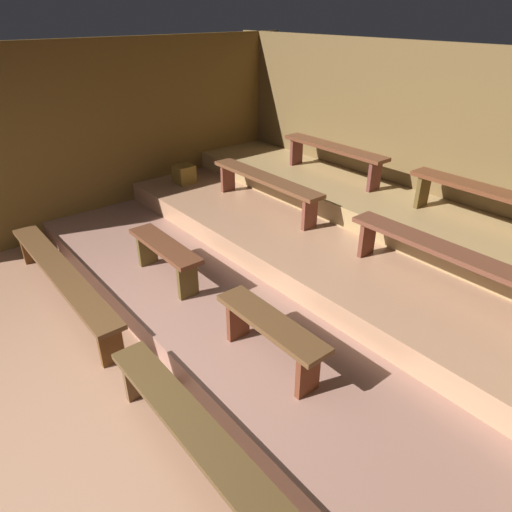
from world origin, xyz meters
TOP-DOWN VIEW (x-y plane):
  - ground at (0.00, 2.47)m, footprint 7.12×5.74m
  - wall_back at (0.00, 4.97)m, footprint 7.12×0.06m
  - wall_left at (-3.19, 2.47)m, footprint 0.06×5.74m
  - platform_lower at (0.00, 3.07)m, footprint 6.32×3.75m
  - platform_middle at (0.00, 3.74)m, footprint 6.32×2.40m
  - platform_upper at (0.00, 4.36)m, footprint 6.32×1.17m
  - bench_floor_left at (-1.44, 0.89)m, footprint 2.60×0.26m
  - bench_floor_right at (1.44, 0.89)m, footprint 2.60×0.26m
  - bench_lower_left at (-0.83, 1.79)m, footprint 1.09×0.26m
  - bench_lower_right at (0.83, 1.79)m, footprint 1.09×0.26m
  - bench_middle_left at (-1.22, 3.46)m, footprint 1.85×0.26m
  - bench_middle_right at (1.22, 3.46)m, footprint 1.85×0.26m
  - bench_upper_left at (-1.05, 4.50)m, footprint 1.65×0.26m
  - bench_upper_right at (1.05, 4.50)m, footprint 1.65×0.26m
  - wooden_crate_middle at (-2.71, 3.16)m, footprint 0.26×0.26m

SIDE VIEW (x-z plane):
  - ground at x=0.00m, z-range -0.08..0.00m
  - platform_lower at x=0.00m, z-range 0.00..0.25m
  - bench_floor_left at x=-1.44m, z-range 0.15..0.57m
  - bench_floor_right at x=1.44m, z-range 0.15..0.57m
  - platform_middle at x=0.00m, z-range 0.25..0.50m
  - bench_lower_left at x=-0.83m, z-range 0.36..0.78m
  - bench_lower_right at x=0.83m, z-range 0.36..0.78m
  - platform_upper at x=0.00m, z-range 0.50..0.74m
  - wooden_crate_middle at x=-2.71m, z-range 0.50..0.76m
  - bench_middle_left at x=-1.22m, z-range 0.63..1.05m
  - bench_middle_right at x=1.22m, z-range 0.63..1.05m
  - bench_upper_left at x=-1.05m, z-range 0.87..1.30m
  - bench_upper_right at x=1.05m, z-range 0.87..1.30m
  - wall_back at x=0.00m, z-range 0.00..2.45m
  - wall_left at x=-3.19m, z-range 0.00..2.45m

